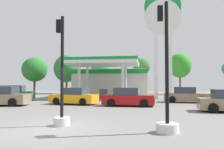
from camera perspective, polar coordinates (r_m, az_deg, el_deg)
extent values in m
plane|color=slate|center=(10.06, -13.94, -12.55)|extent=(90.00, 90.00, 0.00)
cube|color=beige|center=(34.41, -0.01, -2.03)|extent=(10.47, 6.46, 3.79)
cube|color=#148C38|center=(31.21, -0.90, 0.81)|extent=(10.47, 0.12, 0.60)
cube|color=white|center=(27.72, -2.10, 2.72)|extent=(8.31, 6.69, 0.35)
cube|color=#148C38|center=(27.75, -2.10, 3.39)|extent=(8.41, 6.79, 0.30)
cylinder|color=silver|center=(26.42, -8.17, -1.74)|extent=(0.32, 0.32, 4.00)
cylinder|color=silver|center=(25.45, 2.66, -1.75)|extent=(0.32, 0.32, 4.00)
cylinder|color=silver|center=(29.96, -6.16, -1.80)|extent=(0.32, 0.32, 4.00)
cylinder|color=silver|center=(29.11, 3.39, -1.80)|extent=(0.32, 0.32, 4.00)
cube|color=#4C4C51|center=(27.65, -2.11, -4.79)|extent=(0.90, 0.60, 1.10)
cube|color=white|center=(27.53, 10.79, 3.07)|extent=(0.40, 0.56, 8.62)
cube|color=white|center=(27.65, 14.19, 3.07)|extent=(0.40, 0.56, 8.62)
cylinder|color=white|center=(28.54, 12.41, 13.67)|extent=(4.28, 0.22, 4.28)
cylinder|color=#198C38|center=(28.93, 12.38, 16.11)|extent=(4.28, 0.22, 4.28)
cube|color=white|center=(28.77, 12.39, 14.87)|extent=(3.94, 0.08, 0.77)
cylinder|color=black|center=(19.32, 8.22, -6.62)|extent=(0.63, 0.25, 0.62)
cylinder|color=black|center=(17.66, 7.89, -7.05)|extent=(0.63, 0.25, 0.62)
cylinder|color=black|center=(19.64, 0.78, -6.57)|extent=(0.63, 0.25, 0.62)
cylinder|color=black|center=(18.01, -0.23, -6.98)|extent=(0.63, 0.25, 0.62)
cube|color=#A51111|center=(18.60, 4.14, -6.19)|extent=(4.17, 1.94, 0.74)
cube|color=#2D3842|center=(18.58, 3.69, -4.21)|extent=(2.03, 1.62, 0.62)
cube|color=black|center=(18.45, 10.36, -6.52)|extent=(0.21, 1.63, 0.23)
cylinder|color=black|center=(19.54, -23.40, -6.36)|extent=(0.69, 0.32, 0.66)
cylinder|color=black|center=(21.18, -21.45, -6.05)|extent=(0.69, 0.32, 0.66)
cube|color=#8C7556|center=(20.90, -25.81, -5.44)|extent=(4.57, 2.42, 0.79)
cube|color=#2D3842|center=(20.80, -25.39, -3.57)|extent=(2.28, 1.89, 0.66)
cylinder|color=black|center=(17.09, 22.71, -7.09)|extent=(0.62, 0.25, 0.61)
cylinder|color=black|center=(15.49, 23.80, -7.61)|extent=(0.62, 0.25, 0.61)
cylinder|color=black|center=(23.87, 20.95, -5.65)|extent=(0.65, 0.30, 0.62)
cylinder|color=black|center=(22.21, 21.28, -5.92)|extent=(0.65, 0.30, 0.62)
cylinder|color=black|center=(23.81, 14.84, -5.73)|extent=(0.65, 0.30, 0.62)
cylinder|color=black|center=(22.14, 14.71, -6.00)|extent=(0.65, 0.30, 0.62)
cube|color=#8C7556|center=(22.96, 17.94, -5.32)|extent=(4.28, 2.26, 0.74)
cube|color=#2D3842|center=(22.93, 17.56, -3.73)|extent=(2.14, 1.77, 0.62)
cube|color=black|center=(23.10, 22.93, -5.50)|extent=(0.34, 1.62, 0.23)
cylinder|color=black|center=(20.16, -13.59, -6.42)|extent=(0.63, 0.31, 0.61)
cylinder|color=black|center=(21.56, -11.28, -6.16)|extent=(0.63, 0.31, 0.61)
cylinder|color=black|center=(18.97, -7.22, -6.74)|extent=(0.63, 0.31, 0.61)
cylinder|color=black|center=(20.45, -5.22, -6.41)|extent=(0.63, 0.31, 0.61)
cube|color=orange|center=(20.24, -9.38, -5.87)|extent=(4.21, 2.34, 0.72)
cube|color=#2D3842|center=(20.14, -9.01, -4.11)|extent=(2.13, 1.79, 0.61)
cube|color=black|center=(21.22, -14.07, -5.94)|extent=(0.39, 1.58, 0.23)
cylinder|color=black|center=(27.45, -25.83, -5.04)|extent=(0.71, 0.40, 0.68)
cylinder|color=black|center=(24.91, -21.22, -5.43)|extent=(0.71, 0.40, 0.68)
cylinder|color=black|center=(26.67, -20.22, -5.21)|extent=(0.71, 0.40, 0.68)
cube|color=#1E5928|center=(26.14, -23.63, -4.75)|extent=(4.77, 2.94, 0.80)
cube|color=#2D3842|center=(26.07, -23.27, -3.23)|extent=(2.47, 2.14, 0.68)
cylinder|color=silver|center=(10.30, -12.34, -11.31)|extent=(0.69, 0.69, 0.36)
cylinder|color=black|center=(10.19, -12.23, 1.95)|extent=(0.14, 0.14, 4.38)
cube|color=black|center=(10.69, -12.97, 11.56)|extent=(0.21, 0.20, 0.57)
sphere|color=red|center=(10.85, -12.72, 12.34)|extent=(0.15, 0.15, 0.15)
sphere|color=#D89E0C|center=(10.81, -12.73, 11.42)|extent=(0.15, 0.15, 0.15)
sphere|color=green|center=(10.77, -12.74, 10.48)|extent=(0.15, 0.15, 0.15)
cylinder|color=silver|center=(8.92, 13.55, -12.77)|extent=(0.83, 0.83, 0.35)
cylinder|color=black|center=(8.80, 13.41, 3.05)|extent=(0.14, 0.14, 4.54)
cube|color=black|center=(9.30, 11.83, 14.59)|extent=(0.21, 0.20, 0.57)
sphere|color=red|center=(9.47, 11.77, 15.42)|extent=(0.15, 0.15, 0.15)
sphere|color=#D89E0C|center=(9.42, 11.78, 14.38)|extent=(0.15, 0.15, 0.15)
sphere|color=green|center=(9.37, 11.79, 13.32)|extent=(0.15, 0.15, 0.15)
cylinder|color=brown|center=(43.53, -18.64, -2.73)|extent=(0.39, 0.39, 2.59)
ellipsoid|color=#266C29|center=(43.59, -18.60, 1.18)|extent=(4.49, 4.49, 4.37)
cylinder|color=brown|center=(40.86, -11.20, -2.76)|extent=(0.35, 0.35, 2.71)
ellipsoid|color=#2D7536|center=(40.94, -11.17, 1.46)|extent=(4.42, 4.42, 4.80)
cylinder|color=brown|center=(38.84, -2.77, -2.62)|extent=(0.39, 0.39, 3.00)
ellipsoid|color=#2D6E39|center=(38.92, -2.77, 1.40)|extent=(3.29, 3.29, 2.86)
cylinder|color=brown|center=(38.92, 7.38, -2.16)|extent=(0.25, 0.25, 3.61)
ellipsoid|color=#386E33|center=(39.02, 7.35, 2.04)|extent=(2.81, 2.81, 2.79)
cylinder|color=brown|center=(38.44, 16.50, -2.31)|extent=(0.27, 0.27, 3.31)
ellipsoid|color=#318D27|center=(38.55, 16.46, 2.16)|extent=(3.60, 3.60, 3.95)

